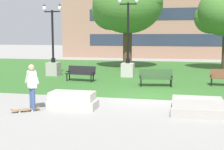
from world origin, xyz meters
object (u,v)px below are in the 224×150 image
object	(u,v)px
concrete_block_left	(197,107)
person_skateboarder	(32,85)
lamp_post_center	(128,61)
concrete_block_center	(73,101)
skateboard	(25,109)
park_bench_far_left	(156,77)
park_bench_near_right	(81,72)
lamp_post_right	(53,61)

from	to	relation	value
concrete_block_left	person_skateboarder	world-z (taller)	person_skateboarder
person_skateboarder	lamp_post_center	world-z (taller)	lamp_post_center
concrete_block_center	skateboard	xyz separation A→B (m)	(-1.51, -0.85, -0.22)
concrete_block_left	skateboard	distance (m)	6.10
park_bench_far_left	lamp_post_center	xyz separation A→B (m)	(-2.14, 3.57, 0.54)
park_bench_near_right	lamp_post_center	world-z (taller)	lamp_post_center
person_skateboarder	park_bench_near_right	distance (m)	7.42
lamp_post_right	lamp_post_center	xyz separation A→B (m)	(5.07, 0.48, 0.07)
concrete_block_center	person_skateboarder	distance (m)	1.61
concrete_block_left	lamp_post_center	bearing A→B (deg)	112.90
park_bench_near_right	concrete_block_left	bearing A→B (deg)	-47.02
lamp_post_center	person_skateboarder	bearing A→B (deg)	-100.57
skateboard	park_bench_near_right	bearing A→B (deg)	92.84
lamp_post_center	lamp_post_right	bearing A→B (deg)	-174.64
concrete_block_center	lamp_post_right	size ratio (longest dim) A/B	0.37
lamp_post_right	skateboard	bearing A→B (deg)	-72.72
concrete_block_left	lamp_post_right	bearing A→B (deg)	135.20
concrete_block_left	lamp_post_right	xyz separation A→B (m)	(-9.08, 9.02, 0.70)
concrete_block_center	park_bench_near_right	distance (m)	7.02
concrete_block_left	lamp_post_right	size ratio (longest dim) A/B	0.37
park_bench_far_left	lamp_post_center	bearing A→B (deg)	120.94
park_bench_near_right	park_bench_far_left	size ratio (longest dim) A/B	1.00
skateboard	park_bench_near_right	distance (m)	7.64
person_skateboarder	concrete_block_center	bearing A→B (deg)	25.40
park_bench_near_right	concrete_block_center	bearing A→B (deg)	-74.38
park_bench_near_right	park_bench_far_left	distance (m)	4.66
skateboard	park_bench_near_right	size ratio (longest dim) A/B	0.50
park_bench_far_left	lamp_post_center	size ratio (longest dim) A/B	0.35
lamp_post_center	park_bench_near_right	bearing A→B (deg)	-133.10
skateboard	lamp_post_center	distance (m)	10.45
concrete_block_center	lamp_post_center	xyz separation A→B (m)	(0.53, 9.35, 0.77)
park_bench_far_left	lamp_post_right	bearing A→B (deg)	156.80
skateboard	lamp_post_center	world-z (taller)	lamp_post_center
park_bench_far_left	lamp_post_right	size ratio (longest dim) A/B	0.39
concrete_block_left	park_bench_near_right	world-z (taller)	park_bench_near_right
person_skateboarder	lamp_post_right	distance (m)	10.03
concrete_block_left	person_skateboarder	xyz separation A→B (m)	(-5.87, -0.49, 0.66)
person_skateboarder	park_bench_far_left	size ratio (longest dim) A/B	0.92
park_bench_near_right	park_bench_far_left	xyz separation A→B (m)	(4.56, -0.98, 0.00)
concrete_block_center	park_bench_near_right	xyz separation A→B (m)	(-1.89, 6.76, 0.23)
concrete_block_center	park_bench_far_left	bearing A→B (deg)	65.22
skateboard	park_bench_near_right	xyz separation A→B (m)	(-0.38, 7.61, 0.45)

